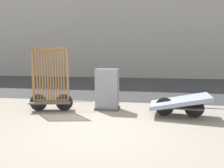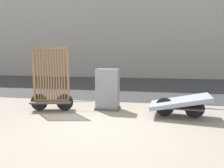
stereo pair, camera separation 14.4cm
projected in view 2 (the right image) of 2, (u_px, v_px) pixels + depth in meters
ground_plane at (99, 130)px, 5.28m from camera, size 60.00×60.00×0.00m
road_strip at (134, 86)px, 13.50m from camera, size 56.00×10.18×0.01m
bike_cart_with_bedframe at (52, 87)px, 7.12m from camera, size 2.02×0.87×2.06m
bike_cart_with_mattress at (180, 103)px, 6.38m from camera, size 2.22×1.14×0.69m
utility_cabinet at (108, 91)px, 7.28m from camera, size 0.80×0.53×1.37m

